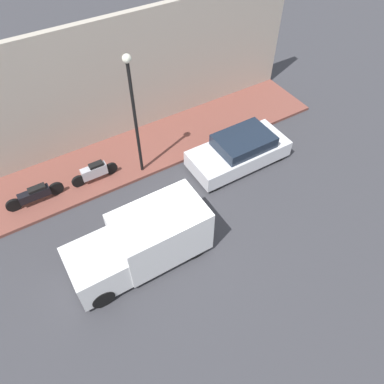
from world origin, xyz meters
The scene contains 8 objects.
ground_plane centered at (0.00, 0.00, 0.00)m, with size 60.00×60.00×0.00m, color #38383D.
sidewalk centered at (4.68, 0.00, 0.07)m, with size 2.93×18.55×0.14m.
building_facade centered at (6.30, 0.00, 2.62)m, with size 0.30×18.55×5.25m.
parked_car centered at (2.03, -4.20, 0.64)m, with size 1.84×4.15×1.32m.
delivery_van centered at (-0.18, 1.33, 1.00)m, with size 1.82×4.55×1.97m.
scooter_silver centered at (4.05, 1.35, 0.57)m, with size 0.30×1.89×0.81m.
motorcycle_black centered at (4.11, 3.69, 0.54)m, with size 0.30×2.16×0.71m.
streetlamp centered at (3.60, -0.47, 3.27)m, with size 0.30×0.30×5.06m.
Camera 1 is at (-6.75, 3.42, 11.04)m, focal length 35.00 mm.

